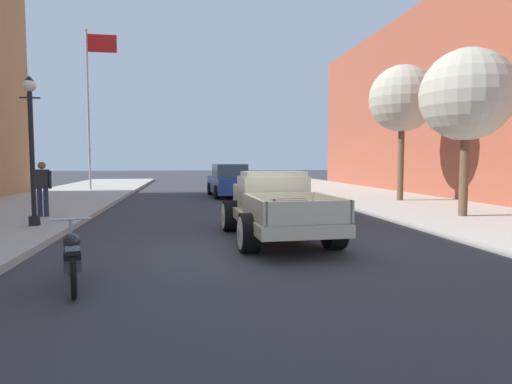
# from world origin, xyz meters

# --- Properties ---
(ground_plane) EXTENTS (140.00, 140.00, 0.00)m
(ground_plane) POSITION_xyz_m (0.00, 0.00, 0.00)
(ground_plane) COLOR #333338
(hotrod_truck_cream) EXTENTS (2.32, 5.00, 1.58)m
(hotrod_truck_cream) POSITION_xyz_m (0.52, 1.34, 0.75)
(hotrod_truck_cream) COLOR beige
(hotrod_truck_cream) RESTS_ON ground
(motorcycle_parked) EXTENTS (0.78, 2.06, 0.93)m
(motorcycle_parked) POSITION_xyz_m (-3.22, -2.09, 0.44)
(motorcycle_parked) COLOR black
(motorcycle_parked) RESTS_ON ground
(car_background_blue) EXTENTS (2.10, 4.41, 1.65)m
(car_background_blue) POSITION_xyz_m (0.59, 13.08, 0.77)
(car_background_blue) COLOR #284293
(car_background_blue) RESTS_ON ground
(pedestrian_sidewalk_left) EXTENTS (0.53, 0.22, 1.65)m
(pedestrian_sidewalk_left) POSITION_xyz_m (-5.82, 5.05, 1.09)
(pedestrian_sidewalk_left) COLOR #232847
(pedestrian_sidewalk_left) RESTS_ON sidewalk_left
(street_lamp_near) EXTENTS (0.50, 0.32, 3.85)m
(street_lamp_near) POSITION_xyz_m (-5.47, 3.21, 2.39)
(street_lamp_near) COLOR black
(street_lamp_near) RESTS_ON sidewalk_left
(flagpole) EXTENTS (1.74, 0.16, 9.16)m
(flagpole) POSITION_xyz_m (-6.86, 17.47, 5.77)
(flagpole) COLOR #B2B2B7
(flagpole) RESTS_ON sidewalk_left
(street_tree_nearest) EXTENTS (2.74, 2.74, 5.03)m
(street_tree_nearest) POSITION_xyz_m (6.80, 3.21, 3.79)
(street_tree_nearest) COLOR brown
(street_tree_nearest) RESTS_ON sidewalk_right
(street_tree_second) EXTENTS (2.76, 2.76, 5.66)m
(street_tree_second) POSITION_xyz_m (7.42, 8.35, 4.40)
(street_tree_second) COLOR brown
(street_tree_second) RESTS_ON sidewalk_right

